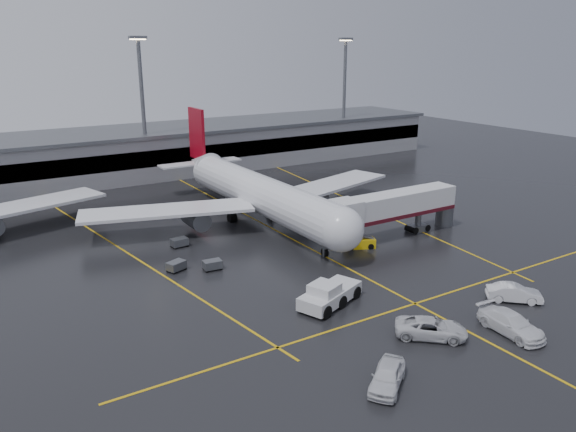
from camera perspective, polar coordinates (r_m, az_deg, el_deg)
ground at (r=71.87m, az=0.51°, el=-2.41°), size 220.00×220.00×0.00m
apron_line_centre at (r=71.87m, az=0.51°, el=-2.40°), size 0.25×90.00×0.02m
apron_line_stop at (r=55.99m, az=12.83°, el=-8.70°), size 60.00×0.25×0.02m
apron_line_left at (r=73.14m, az=-17.22°, el=-2.84°), size 9.99×69.35×0.02m
apron_line_right at (r=89.69m, az=6.79°, el=1.45°), size 7.57×69.64×0.02m
terminal at (r=112.93m, az=-12.75°, el=6.62°), size 122.00×19.00×8.60m
light_mast_mid at (r=104.44m, az=-14.62°, el=11.30°), size 3.00×1.20×25.45m
light_mast_right at (r=125.55m, az=5.77°, el=12.63°), size 3.00×1.20×25.45m
main_airliner at (r=78.64m, az=-3.28°, el=2.49°), size 48.80×45.60×14.10m
jet_bridge at (r=73.14m, az=10.94°, el=0.86°), size 19.90×3.40×6.05m
pushback_tractor at (r=54.10m, az=4.18°, el=-8.05°), size 7.73×5.27×2.56m
belt_loader at (r=69.41m, az=7.29°, el=-2.75°), size 4.10×2.99×2.40m
service_van_a at (r=50.03m, az=14.40°, el=-11.01°), size 6.39×6.12×1.69m
service_van_b at (r=52.74m, az=21.80°, el=-10.15°), size 2.99×6.45×1.82m
service_van_c at (r=59.05m, az=22.07°, el=-7.29°), size 5.04×4.81×1.70m
service_van_d at (r=42.88m, az=10.09°, el=-15.76°), size 5.34×4.73×1.75m
baggage_cart_a at (r=62.73m, az=-7.72°, el=-4.92°), size 2.12×1.49×1.12m
baggage_cart_b at (r=63.10m, az=-11.33°, el=-4.98°), size 2.33×1.93×1.12m
baggage_cart_c at (r=70.38m, az=-11.02°, el=-2.62°), size 2.09×1.45×1.12m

